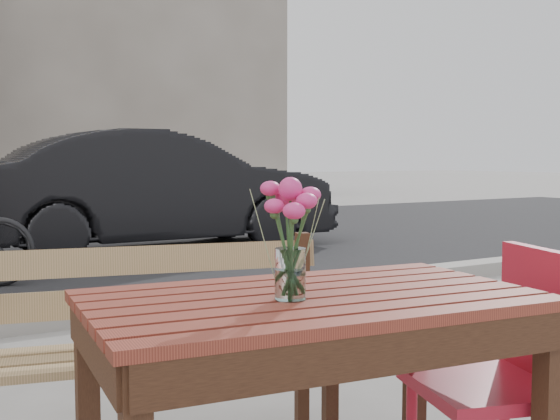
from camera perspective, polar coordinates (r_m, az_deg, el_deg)
name	(u,v)px	position (r m, az deg, el deg)	size (l,w,h in m)	color
main_table	(313,339)	(1.89, 2.66, -10.40)	(1.25, 0.82, 0.73)	maroon
main_bench	(148,326)	(2.54, -10.69, -9.21)	(1.37, 0.69, 0.81)	#92764B
red_chair	(510,365)	(2.23, 18.22, -11.84)	(0.51, 0.51, 0.81)	red
main_vase	(290,224)	(1.76, 0.84, -1.15)	(0.17, 0.17, 0.31)	white
parked_car	(155,191)	(8.29, -10.11, 1.54)	(1.46, 4.19, 1.38)	black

